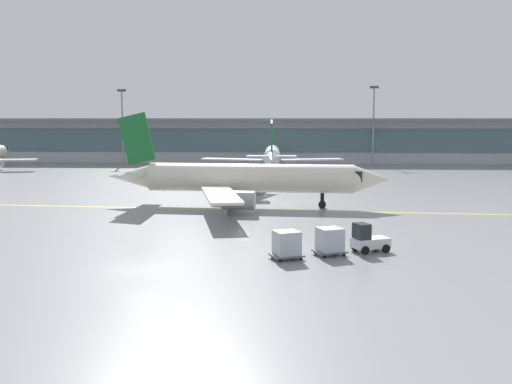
% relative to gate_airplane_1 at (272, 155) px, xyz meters
% --- Properties ---
extents(ground_plane, '(400.00, 400.00, 0.00)m').
position_rel_gate_airplane_1_xyz_m(ground_plane, '(-6.05, -72.42, -2.81)').
color(ground_plane, gray).
extents(taxiway_centreline_stripe, '(109.79, 7.59, 0.01)m').
position_rel_gate_airplane_1_xyz_m(taxiway_centreline_stripe, '(-0.97, -47.61, -2.80)').
color(taxiway_centreline_stripe, yellow).
rests_on(taxiway_centreline_stripe, ground_plane).
extents(terminal_concourse, '(224.79, 11.00, 9.60)m').
position_rel_gate_airplane_1_xyz_m(terminal_concourse, '(-6.05, 20.89, 2.11)').
color(terminal_concourse, '#B2B7BC').
rests_on(terminal_concourse, ground_plane).
extents(gate_airplane_1, '(26.30, 28.23, 9.37)m').
position_rel_gate_airplane_1_xyz_m(gate_airplane_1, '(0.00, 0.00, 0.00)').
color(gate_airplane_1, white).
rests_on(gate_airplane_1, ground_plane).
extents(taxiing_regional_jet, '(30.88, 28.65, 10.22)m').
position_rel_gate_airplane_1_xyz_m(taxiing_regional_jet, '(-1.36, -45.58, 0.26)').
color(taxiing_regional_jet, silver).
rests_on(taxiing_regional_jet, ground_plane).
extents(baggage_tug, '(2.94, 2.41, 2.10)m').
position_rel_gate_airplane_1_xyz_m(baggage_tug, '(8.91, -66.69, -1.92)').
color(baggage_tug, silver).
rests_on(baggage_tug, ground_plane).
extents(cargo_dolly_lead, '(2.57, 2.31, 1.94)m').
position_rel_gate_airplane_1_xyz_m(cargo_dolly_lead, '(6.11, -67.92, -1.75)').
color(cargo_dolly_lead, '#595B60').
rests_on(cargo_dolly_lead, ground_plane).
extents(cargo_dolly_trailing, '(2.57, 2.31, 1.94)m').
position_rel_gate_airplane_1_xyz_m(cargo_dolly_trailing, '(3.11, -69.24, -1.75)').
color(cargo_dolly_trailing, '#595B60').
rests_on(cargo_dolly_trailing, ground_plane).
extents(apron_light_mast_1, '(1.80, 0.36, 15.64)m').
position_rel_gate_airplane_1_xyz_m(apron_light_mast_1, '(-31.87, 13.57, 5.71)').
color(apron_light_mast_1, gray).
rests_on(apron_light_mast_1, ground_plane).
extents(apron_light_mast_2, '(1.80, 0.36, 16.18)m').
position_rel_gate_airplane_1_xyz_m(apron_light_mast_2, '(20.46, 14.53, 5.98)').
color(apron_light_mast_2, gray).
rests_on(apron_light_mast_2, ground_plane).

